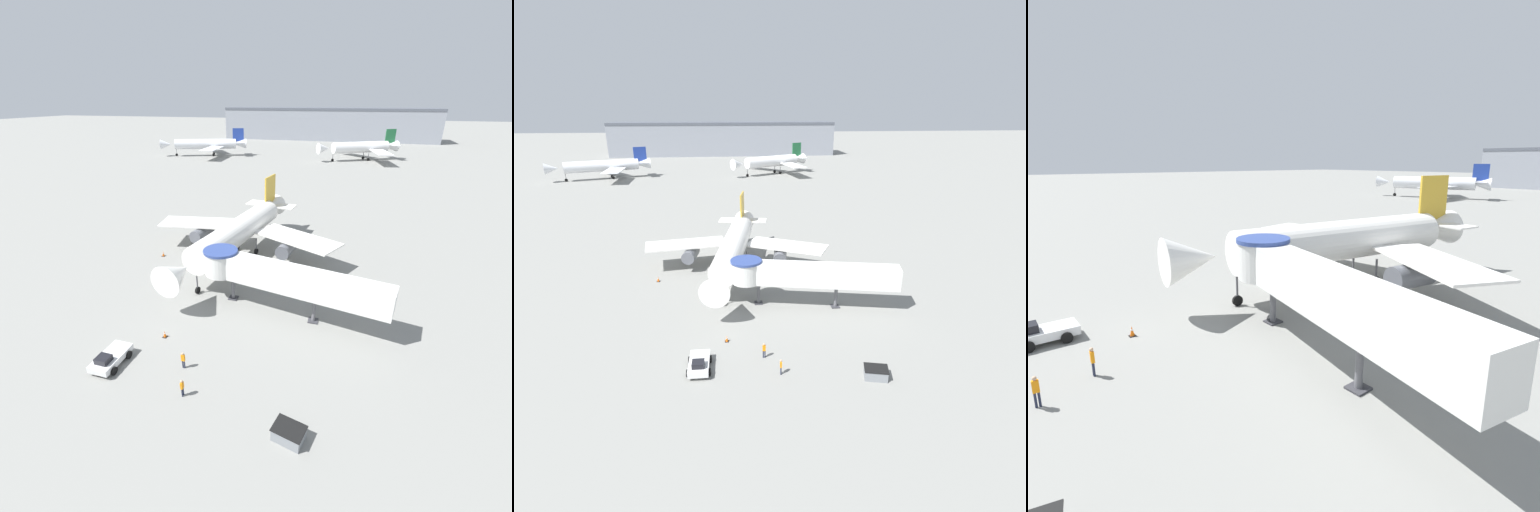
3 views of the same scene
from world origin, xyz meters
TOP-DOWN VIEW (x-y plane):
  - ground_plane at (0.00, 0.00)m, footprint 800.00×800.00m
  - main_airplane at (-2.00, 1.56)m, footprint 29.93×32.70m
  - jet_bridge at (6.57, -11.29)m, footprint 21.63×7.38m
  - pushback_tug_white at (-6.22, -24.03)m, footprint 2.41×4.03m
  - service_container_gray at (11.00, -27.12)m, footprint 2.63×2.16m
  - traffic_cone_port_wing at (-13.72, -1.31)m, footprint 0.49×0.49m
  - traffic_cone_near_nose at (-3.45, -19.13)m, footprint 0.45×0.45m
  - ground_crew_marshaller at (0.46, -22.65)m, footprint 0.34×0.23m
  - ground_crew_wing_walker at (1.86, -25.61)m, footprint 0.22×0.34m
  - background_jet_green_tail at (15.55, 101.54)m, footprint 31.92×32.06m
  - background_jet_blue_tail at (-47.59, 96.20)m, footprint 35.17×32.12m
  - terminal_building at (-4.01, 175.00)m, footprint 120.43×22.42m

SIDE VIEW (x-z plane):
  - ground_plane at x=0.00m, z-range 0.00..0.00m
  - traffic_cone_near_nose at x=-3.45m, z-range -0.02..0.72m
  - traffic_cone_port_wing at x=-13.72m, z-range -0.02..0.79m
  - service_container_gray at x=11.00m, z-range 0.00..1.10m
  - pushback_tug_white at x=-6.22m, z-range -0.05..1.46m
  - ground_crew_wing_walker at x=1.86m, z-range 0.13..1.81m
  - ground_crew_marshaller at x=0.46m, z-range 0.13..1.86m
  - main_airplane at x=-2.00m, z-range -0.81..9.54m
  - jet_bridge at x=6.57m, z-range 1.42..7.62m
  - background_jet_blue_tail at x=-47.59m, z-range -0.69..10.37m
  - background_jet_green_tail at x=15.55m, z-range -0.73..10.78m
  - terminal_building at x=-4.01m, z-range 0.01..17.53m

